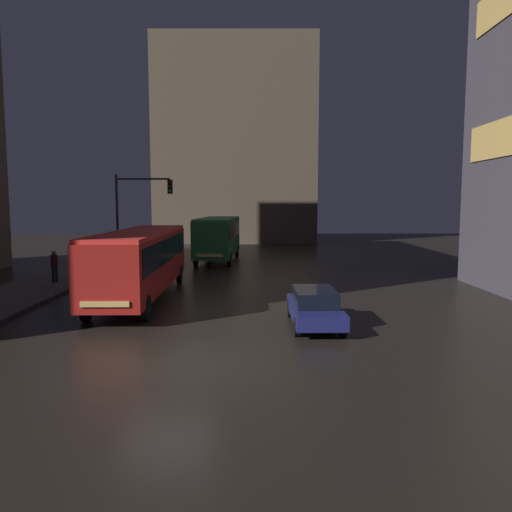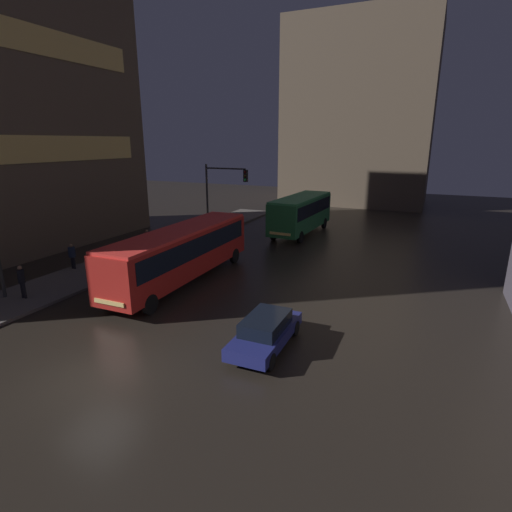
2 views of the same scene
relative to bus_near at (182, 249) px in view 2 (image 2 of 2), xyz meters
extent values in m
plane|color=black|center=(2.91, -9.74, -1.97)|extent=(120.00, 120.00, 0.00)
cube|color=#56514C|center=(-6.09, 0.26, -1.89)|extent=(4.00, 48.00, 0.15)
cube|color=#EAC66B|center=(-12.02, -0.75, 5.54)|extent=(0.24, 21.75, 1.80)
cube|color=brown|center=(3.04, 37.06, 9.33)|extent=(18.00, 12.00, 22.60)
cube|color=#EAC66B|center=(-5.91, 37.06, 5.76)|extent=(0.24, 10.20, 1.80)
cube|color=#EAC66B|center=(-5.91, 37.06, 13.08)|extent=(0.24, 10.20, 1.80)
cube|color=#AD1E19|center=(0.00, 0.00, -0.18)|extent=(2.63, 12.02, 2.48)
cube|color=black|center=(0.00, 0.00, 0.31)|extent=(2.67, 11.07, 1.10)
cube|color=red|center=(0.00, 0.00, 1.14)|extent=(2.57, 11.78, 0.16)
cube|color=#F4CC72|center=(0.09, -6.01, -1.02)|extent=(1.72, 0.12, 0.20)
cylinder|color=black|center=(1.19, -4.58, -1.47)|extent=(0.26, 1.00, 1.00)
cylinder|color=black|center=(-1.06, -4.61, -1.47)|extent=(0.26, 1.00, 1.00)
cylinder|color=black|center=(1.06, 4.61, -1.47)|extent=(0.26, 1.00, 1.00)
cylinder|color=black|center=(-1.19, 4.58, -1.47)|extent=(0.26, 1.00, 1.00)
cube|color=#236B38|center=(2.45, 14.96, -0.10)|extent=(3.00, 9.37, 2.64)
cube|color=black|center=(2.45, 14.96, 0.47)|extent=(3.02, 8.63, 1.10)
cube|color=#399252|center=(2.45, 14.96, 1.30)|extent=(2.94, 9.18, 0.16)
cube|color=#F4CC72|center=(2.23, 10.32, -1.02)|extent=(1.80, 0.18, 0.20)
cylinder|color=black|center=(3.48, 11.68, -1.47)|extent=(0.30, 1.01, 1.00)
cylinder|color=black|center=(1.12, 11.79, -1.47)|extent=(0.30, 1.01, 1.00)
cylinder|color=black|center=(3.78, 18.13, -1.47)|extent=(0.30, 1.01, 1.00)
cylinder|color=black|center=(1.42, 18.24, -1.47)|extent=(0.30, 1.01, 1.00)
cube|color=navy|center=(7.51, -5.29, -1.42)|extent=(1.77, 4.34, 0.50)
cube|color=black|center=(7.51, -5.29, -0.89)|extent=(1.48, 2.39, 0.55)
cylinder|color=black|center=(8.31, -6.73, -1.65)|extent=(0.21, 0.64, 0.64)
cylinder|color=black|center=(6.76, -6.75, -1.65)|extent=(0.21, 0.64, 0.64)
cylinder|color=black|center=(8.27, -3.82, -1.65)|extent=(0.21, 0.64, 0.64)
cylinder|color=black|center=(6.72, -3.84, -1.65)|extent=(0.21, 0.64, 0.64)
cylinder|color=black|center=(-5.99, -5.88, -1.40)|extent=(0.14, 0.14, 0.84)
cylinder|color=black|center=(-5.81, -5.88, -1.40)|extent=(0.14, 0.14, 0.84)
cylinder|color=black|center=(-5.90, -5.88, -0.63)|extent=(0.35, 0.35, 0.70)
sphere|color=#8C664C|center=(-5.90, -5.88, -0.17)|extent=(0.22, 0.22, 0.22)
cylinder|color=black|center=(-5.75, 3.88, -1.40)|extent=(0.14, 0.14, 0.82)
cylinder|color=black|center=(-5.57, 3.88, -1.40)|extent=(0.14, 0.14, 0.82)
cylinder|color=#4C191E|center=(-5.66, 3.88, -0.65)|extent=(0.51, 0.51, 0.69)
sphere|color=#8C664C|center=(-5.66, 3.88, -0.20)|extent=(0.22, 0.22, 0.22)
cylinder|color=black|center=(-7.64, -1.18, -1.43)|extent=(0.14, 0.14, 0.78)
cylinder|color=black|center=(-7.46, -1.18, -1.43)|extent=(0.14, 0.14, 0.78)
cylinder|color=#1E283D|center=(-7.55, -1.18, -0.72)|extent=(0.53, 0.53, 0.65)
sphere|color=#8C664C|center=(-7.55, -1.18, -0.29)|extent=(0.22, 0.22, 0.22)
cylinder|color=#2D2D2D|center=(-3.56, 9.00, 1.18)|extent=(0.16, 0.16, 6.30)
cylinder|color=#2D2D2D|center=(-1.84, 9.00, 4.03)|extent=(3.43, 0.12, 0.12)
cube|color=black|center=(-0.13, 9.00, 3.53)|extent=(0.30, 0.24, 0.90)
sphere|color=#390706|center=(-0.13, 8.86, 3.81)|extent=(0.18, 0.18, 0.18)
sphere|color=#3B2B07|center=(-0.13, 8.86, 3.53)|extent=(0.18, 0.18, 0.18)
sphere|color=green|center=(-0.13, 8.86, 3.25)|extent=(0.18, 0.18, 0.18)
camera|label=1|loc=(5.37, -23.14, 2.49)|focal=35.00mm
camera|label=2|loc=(13.06, -18.70, 6.06)|focal=28.00mm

